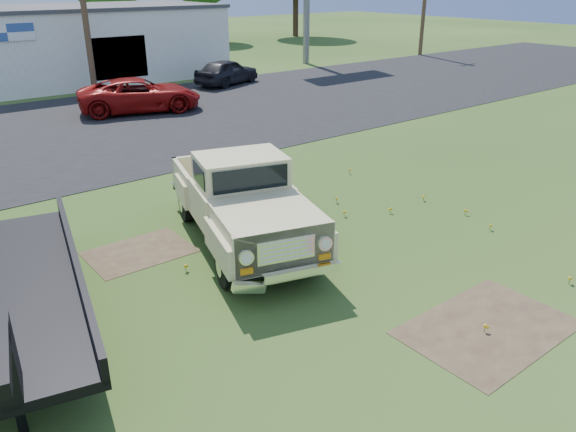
# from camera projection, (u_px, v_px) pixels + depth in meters

# --- Properties ---
(ground) EXTENTS (140.00, 140.00, 0.00)m
(ground) POSITION_uv_depth(u_px,v_px,m) (310.00, 287.00, 11.05)
(ground) COLOR #2B4C18
(ground) RESTS_ON ground
(asphalt_lot) EXTENTS (90.00, 14.00, 0.02)m
(asphalt_lot) POSITION_uv_depth(u_px,v_px,m) (61.00, 134.00, 21.89)
(asphalt_lot) COLOR black
(asphalt_lot) RESTS_ON ground
(dirt_patch_a) EXTENTS (3.00, 2.00, 0.01)m
(dirt_patch_a) POSITION_uv_depth(u_px,v_px,m) (488.00, 328.00, 9.74)
(dirt_patch_a) COLOR #4C3828
(dirt_patch_a) RESTS_ON ground
(dirt_patch_b) EXTENTS (2.20, 1.60, 0.01)m
(dirt_patch_b) POSITION_uv_depth(u_px,v_px,m) (140.00, 252.00, 12.44)
(dirt_patch_b) COLOR #4C3828
(dirt_patch_b) RESTS_ON ground
(commercial_building) EXTENTS (14.20, 8.20, 4.15)m
(commercial_building) POSITION_uv_depth(u_px,v_px,m) (92.00, 42.00, 33.14)
(commercial_building) COLOR silver
(commercial_building) RESTS_ON ground
(utility_pole_mid) EXTENTS (1.60, 0.30, 9.00)m
(utility_pole_mid) POSITION_uv_depth(u_px,v_px,m) (83.00, 0.00, 27.42)
(utility_pole_mid) COLOR #4F3524
(utility_pole_mid) RESTS_ON ground
(vintage_pickup_truck) EXTENTS (3.78, 6.17, 2.09)m
(vintage_pickup_truck) POSITION_uv_depth(u_px,v_px,m) (242.00, 200.00, 12.49)
(vintage_pickup_truck) COLOR tan
(vintage_pickup_truck) RESTS_ON ground
(flatbed_trailer) EXTENTS (3.77, 7.22, 1.88)m
(flatbed_trailer) POSITION_uv_depth(u_px,v_px,m) (8.00, 283.00, 9.31)
(flatbed_trailer) COLOR black
(flatbed_trailer) RESTS_ON ground
(red_pickup) EXTENTS (5.84, 3.93, 1.49)m
(red_pickup) POSITION_uv_depth(u_px,v_px,m) (140.00, 95.00, 25.16)
(red_pickup) COLOR maroon
(red_pickup) RESTS_ON ground
(dark_sedan) EXTENTS (4.50, 2.93, 1.42)m
(dark_sedan) POSITION_uv_depth(u_px,v_px,m) (227.00, 72.00, 31.58)
(dark_sedan) COLOR black
(dark_sedan) RESTS_ON ground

